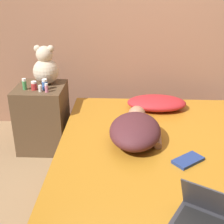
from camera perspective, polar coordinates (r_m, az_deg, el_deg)
The scene contains 14 objects.
ground_plane at distance 2.71m, azimuth 8.29°, elevation -14.36°, with size 12.00×12.00×0.00m, color #937551.
wall_back at distance 3.44m, azimuth 7.64°, elevation 17.80°, with size 8.00×0.06×2.60m.
bed at distance 2.58m, azimuth 8.58°, elevation -10.64°, with size 1.64×2.06×0.43m.
nightstand at distance 3.24m, azimuth -12.55°, elevation -0.95°, with size 0.47×0.48×0.66m.
pillow at distance 3.11m, azimuth 8.15°, elevation 1.66°, with size 0.58×0.35×0.12m.
person_lying at distance 2.49m, azimuth 4.34°, elevation -3.18°, with size 0.44×0.73×0.20m.
laptop at distance 1.84m, azimuth 16.19°, elevation -17.50°, with size 0.36×0.35×0.23m.
teddy_bear at distance 3.14m, azimuth -12.06°, elevation 8.01°, with size 0.25×0.25×0.38m.
bottle_blue at distance 3.01m, azimuth -12.18°, elevation 4.94°, with size 0.05×0.05×0.10m.
bottle_green at distance 3.05m, azimuth -15.72°, elevation 4.91°, with size 0.04×0.04×0.11m.
bottle_red at distance 3.03m, azimuth -14.07°, elevation 4.69°, with size 0.05×0.05×0.08m.
bottle_pink at distance 2.94m, azimuth -11.89°, elevation 4.31°, with size 0.03×0.03×0.08m.
bottle_white at distance 2.97m, azimuth -13.00°, elevation 4.21°, with size 0.03×0.03×0.06m.
book at distance 2.33m, azimuth 13.74°, elevation -8.57°, with size 0.25×0.23×0.02m.
Camera 1 is at (-0.29, -2.10, 1.68)m, focal length 50.00 mm.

